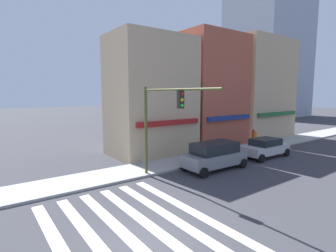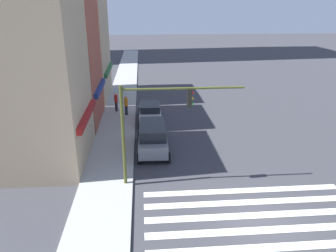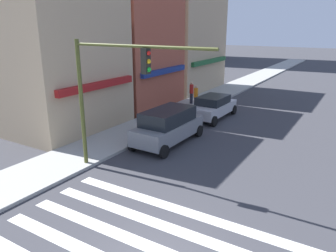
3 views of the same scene
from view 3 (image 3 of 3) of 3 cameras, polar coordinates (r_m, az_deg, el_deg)
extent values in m
cube|color=silver|center=(10.91, 2.63, -18.07)|extent=(0.50, 10.80, 0.01)
cube|color=silver|center=(11.74, 5.37, -15.32)|extent=(0.50, 10.80, 0.01)
cube|color=tan|center=(20.93, -17.91, 13.04)|extent=(7.01, 5.00, 10.17)
cube|color=maroon|center=(19.26, -12.10, 6.93)|extent=(5.96, 0.30, 0.40)
cube|color=#9E4C38|center=(26.22, -5.73, 15.58)|extent=(6.80, 5.00, 11.23)
cube|color=navy|center=(24.93, -0.60, 9.55)|extent=(5.78, 0.30, 0.40)
cube|color=tan|center=(33.16, 3.16, 16.38)|extent=(8.52, 5.00, 11.74)
cube|color=#1E592D|center=(32.15, 7.32, 11.13)|extent=(7.24, 0.30, 0.40)
cylinder|color=#474C1E|center=(15.04, -14.78, 3.43)|extent=(0.18, 0.18, 5.74)
cylinder|color=#474C1E|center=(12.54, -5.17, 13.66)|extent=(0.12, 6.39, 0.12)
cube|color=black|center=(12.40, -3.89, 11.21)|extent=(0.32, 0.24, 0.95)
sphere|color=red|center=(12.30, -3.41, 12.56)|extent=(0.18, 0.18, 0.18)
sphere|color=#EAAD14|center=(12.33, -3.39, 11.17)|extent=(0.18, 0.18, 0.18)
sphere|color=green|center=(12.36, -3.36, 9.78)|extent=(0.18, 0.18, 0.18)
cube|color=slate|center=(18.02, 0.00, -0.71)|extent=(4.73, 1.98, 0.85)
cube|color=black|center=(17.79, 0.00, 1.74)|extent=(3.32, 1.80, 0.75)
cylinder|color=black|center=(17.16, -6.10, -3.25)|extent=(0.68, 0.22, 0.68)
cylinder|color=black|center=(16.14, -0.71, -4.50)|extent=(0.68, 0.22, 0.68)
cylinder|color=black|center=(20.20, 0.56, 0.01)|extent=(0.68, 0.22, 0.68)
cylinder|color=black|center=(19.35, 5.40, -0.85)|extent=(0.68, 0.22, 0.68)
cube|color=#B7B7BC|center=(23.23, 7.80, 3.03)|extent=(4.44, 1.89, 0.70)
cube|color=black|center=(23.09, 7.87, 4.53)|extent=(2.45, 1.70, 0.55)
cylinder|color=black|center=(22.13, 3.76, 1.50)|extent=(0.68, 0.22, 0.68)
cylinder|color=black|center=(21.39, 8.03, 0.81)|extent=(0.68, 0.22, 0.68)
cylinder|color=black|center=(25.26, 7.55, 3.36)|extent=(0.68, 0.22, 0.68)
cylinder|color=black|center=(24.61, 11.38, 2.81)|extent=(0.68, 0.22, 0.68)
cylinder|color=#23232D|center=(26.90, 4.08, 4.83)|extent=(0.26, 0.26, 0.85)
cylinder|color=red|center=(26.74, 4.11, 6.45)|extent=(0.32, 0.32, 0.70)
sphere|color=tan|center=(26.66, 4.13, 7.42)|extent=(0.22, 0.22, 0.22)
cylinder|color=#23232D|center=(25.46, 4.83, 4.10)|extent=(0.26, 0.26, 0.85)
cylinder|color=orange|center=(25.30, 4.88, 5.81)|extent=(0.32, 0.32, 0.70)
sphere|color=tan|center=(25.21, 4.90, 6.84)|extent=(0.22, 0.22, 0.22)
camera|label=1|loc=(4.01, 95.82, -16.05)|focal=28.00mm
camera|label=2|loc=(11.87, -96.65, 15.10)|focal=35.00mm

